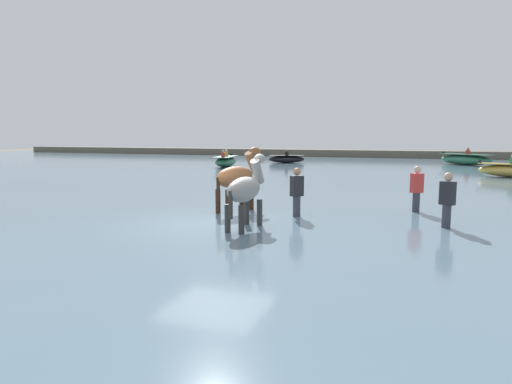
{
  "coord_description": "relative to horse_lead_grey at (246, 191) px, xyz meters",
  "views": [
    {
      "loc": [
        4.56,
        -9.94,
        2.5
      ],
      "look_at": [
        0.23,
        2.3,
        0.84
      ],
      "focal_mm": 31.68,
      "sensor_mm": 36.0,
      "label": 1
    }
  ],
  "objects": [
    {
      "name": "water_surface",
      "position": [
        -0.9,
        10.32,
        -1.03
      ],
      "size": [
        90.0,
        90.0,
        0.34
      ],
      "primitive_type": "cube",
      "color": "slate",
      "rests_on": "ground"
    },
    {
      "name": "boat_far_offshore",
      "position": [
        -5.65,
        23.7,
        -0.57
      ],
      "size": [
        2.91,
        1.9,
        1.06
      ],
      "color": "black",
      "rests_on": "water_surface"
    },
    {
      "name": "boat_near_port",
      "position": [
        -8.47,
        18.51,
        -0.51
      ],
      "size": [
        1.8,
        3.78,
        1.16
      ],
      "color": "#337556",
      "rests_on": "water_surface"
    },
    {
      "name": "boat_distant_west",
      "position": [
        8.31,
        16.31,
        -0.52
      ],
      "size": [
        3.4,
        2.19,
        1.15
      ],
      "color": "gold",
      "rests_on": "water_surface"
    },
    {
      "name": "far_shoreline",
      "position": [
        -0.9,
        35.07,
        -0.7
      ],
      "size": [
        80.0,
        2.4,
        1.01
      ],
      "primitive_type": "cube",
      "color": "#605B4C",
      "rests_on": "ground"
    },
    {
      "name": "boat_mid_channel",
      "position": [
        7.02,
        25.72,
        -0.48
      ],
      "size": [
        3.87,
        3.63,
        1.24
      ],
      "color": "#337556",
      "rests_on": "water_surface"
    },
    {
      "name": "horse_lead_grey",
      "position": [
        0.0,
        0.0,
        0.0
      ],
      "size": [
        0.6,
        1.87,
        2.03
      ],
      "color": "gray",
      "rests_on": "ground"
    },
    {
      "name": "person_spectator_far",
      "position": [
        3.72,
        3.68,
        -0.33
      ],
      "size": [
        0.37,
        0.36,
        1.63
      ],
      "color": "#383842",
      "rests_on": "ground"
    },
    {
      "name": "ground_plane",
      "position": [
        -0.9,
        0.32,
        -1.2
      ],
      "size": [
        120.0,
        120.0,
        0.0
      ],
      "primitive_type": "plane",
      "color": "#666051"
    },
    {
      "name": "person_wading_mid",
      "position": [
        4.39,
        1.6,
        -0.33
      ],
      "size": [
        0.38,
        0.33,
        1.63
      ],
      "color": "#383842",
      "rests_on": "ground"
    },
    {
      "name": "person_onlooker_left",
      "position": [
        0.74,
        1.87,
        -0.33
      ],
      "size": [
        0.36,
        0.37,
        1.63
      ],
      "color": "#383842",
      "rests_on": "ground"
    },
    {
      "name": "horse_trailing_chestnut",
      "position": [
        -1.08,
        2.14,
        0.06
      ],
      "size": [
        0.94,
        1.95,
        2.13
      ],
      "color": "brown",
      "rests_on": "ground"
    }
  ]
}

